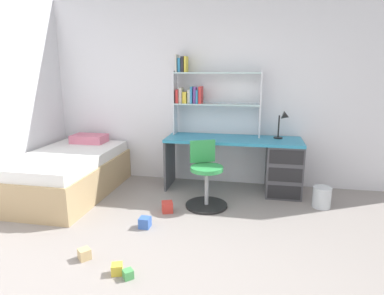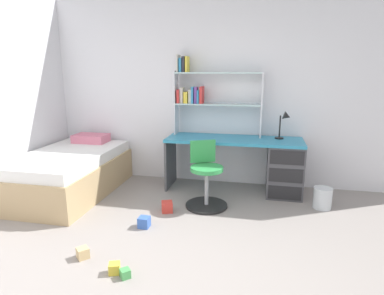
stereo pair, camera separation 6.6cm
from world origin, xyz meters
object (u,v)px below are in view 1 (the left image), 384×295
at_px(desk, 269,163).
at_px(desk_lamp, 284,120).
at_px(toy_block_red_4, 167,207).
at_px(swivel_chair, 206,181).
at_px(waste_bin, 322,197).
at_px(toy_block_green_1, 128,274).
at_px(bed_platform, 68,173).
at_px(toy_block_yellow_0, 117,269).
at_px(toy_block_natural_3, 84,254).
at_px(bookshelf_hutch, 204,91).
at_px(toy_block_blue_2, 145,222).

relative_size(desk, desk_lamp, 4.83).
distance_m(desk, toy_block_red_4, 1.54).
height_order(desk, toy_block_red_4, desk).
height_order(desk_lamp, swivel_chair, desk_lamp).
bearing_deg(waste_bin, toy_block_green_1, -135.11).
xyz_separation_m(desk_lamp, bed_platform, (-2.85, -0.67, -0.71)).
relative_size(desk, toy_block_red_4, 14.59).
height_order(desk_lamp, waste_bin, desk_lamp).
distance_m(desk_lamp, toy_block_red_4, 1.93).
distance_m(bed_platform, toy_block_yellow_0, 2.12).
xyz_separation_m(desk, toy_block_green_1, (-1.17, -2.21, -0.38)).
xyz_separation_m(desk_lamp, toy_block_natural_3, (-1.83, -2.10, -0.95)).
distance_m(bookshelf_hutch, bed_platform, 2.19).
xyz_separation_m(desk, bookshelf_hutch, (-0.93, 0.19, 0.95)).
bearing_deg(bed_platform, toy_block_blue_2, -29.02).
xyz_separation_m(desk_lamp, toy_block_blue_2, (-1.50, -1.42, -0.94)).
distance_m(desk_lamp, toy_block_green_1, 2.83).
bearing_deg(toy_block_blue_2, swivel_chair, 52.03).
bearing_deg(toy_block_yellow_0, toy_block_red_4, 85.93).
bearing_deg(toy_block_natural_3, swivel_chair, 57.44).
distance_m(bookshelf_hutch, desk_lamp, 1.17).
bearing_deg(toy_block_natural_3, toy_block_red_4, 67.18).
relative_size(waste_bin, toy_block_natural_3, 2.66).
bearing_deg(bookshelf_hutch, waste_bin, -20.43).
xyz_separation_m(bookshelf_hutch, toy_block_blue_2, (-0.39, -1.52, -1.31)).
distance_m(waste_bin, toy_block_blue_2, 2.18).
height_order(desk, toy_block_blue_2, desk).
height_order(toy_block_green_1, toy_block_natural_3, toy_block_natural_3).
distance_m(swivel_chair, toy_block_natural_3, 1.67).
bearing_deg(bookshelf_hutch, toy_block_red_4, -103.46).
bearing_deg(waste_bin, toy_block_red_4, -164.61).
bearing_deg(toy_block_blue_2, bed_platform, 150.98).
bearing_deg(swivel_chair, waste_bin, 8.99).
height_order(swivel_chair, toy_block_green_1, swivel_chair).
relative_size(desk, bookshelf_hutch, 1.50).
bearing_deg(toy_block_natural_3, desk_lamp, 48.93).
distance_m(desk, toy_block_natural_3, 2.64).
bearing_deg(toy_block_natural_3, toy_block_yellow_0, -21.76).
bearing_deg(swivel_chair, bed_platform, 178.88).
relative_size(desk, swivel_chair, 2.29).
bearing_deg(toy_block_green_1, desk_lamp, 59.66).
bearing_deg(toy_block_green_1, desk, 62.07).
bearing_deg(toy_block_blue_2, toy_block_yellow_0, -87.03).
distance_m(desk_lamp, waste_bin, 1.10).
relative_size(toy_block_yellow_0, toy_block_natural_3, 0.92).
distance_m(desk_lamp, toy_block_natural_3, 2.95).
height_order(bookshelf_hutch, swivel_chair, bookshelf_hutch).
relative_size(desk, toy_block_blue_2, 16.12).
relative_size(bookshelf_hutch, toy_block_yellow_0, 13.70).
relative_size(waste_bin, toy_block_blue_2, 2.27).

